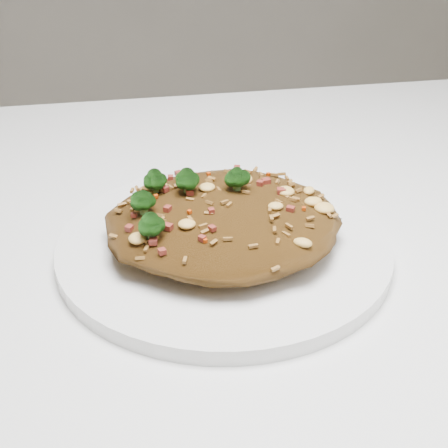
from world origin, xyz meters
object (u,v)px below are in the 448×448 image
(dining_table, at_px, (121,321))
(plate, at_px, (224,245))
(fried_rice, at_px, (223,213))
(fork, at_px, (275,198))

(dining_table, relative_size, plate, 4.05)
(fried_rice, xyz_separation_m, fork, (0.06, 0.06, -0.02))
(dining_table, distance_m, plate, 0.14)
(fried_rice, bearing_deg, fork, 43.90)
(fried_rice, relative_size, fork, 1.55)
(dining_table, height_order, plate, plate)
(fork, bearing_deg, dining_table, -120.05)
(dining_table, xyz_separation_m, plate, (0.10, -0.03, 0.10))
(dining_table, bearing_deg, plate, -17.82)
(plate, height_order, fried_rice, fried_rice)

